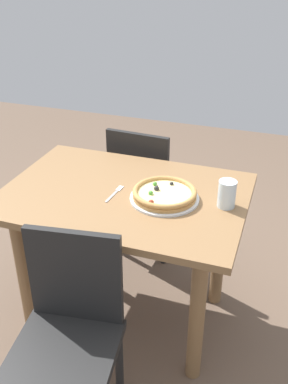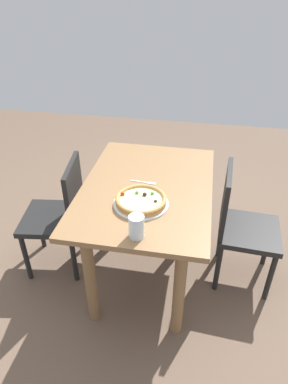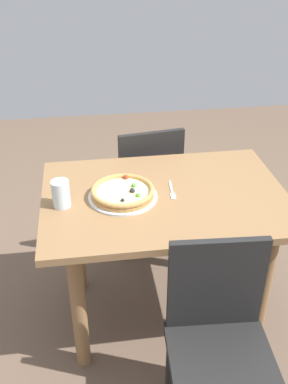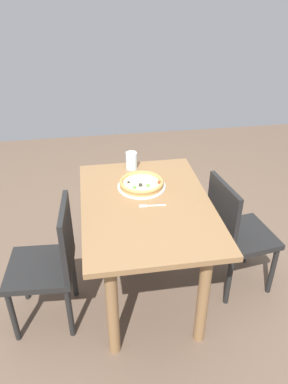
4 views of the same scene
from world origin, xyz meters
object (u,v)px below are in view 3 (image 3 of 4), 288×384
Objects in this scene: fork at (172,191)px; plate at (123,196)px; chair_far at (219,340)px; chair_near at (146,183)px; dining_table at (164,219)px; drinking_glass at (61,194)px; pizza at (123,192)px.

plate is at bearing -81.58° from fork.
chair_far reaches higher than plate.
dining_table is at bearing -98.04° from chair_near.
plate reaches higher than fork.
fork is at bearing -176.06° from plate.
drinking_glass is (0.28, 0.03, 0.06)m from plate.
plate is 1.92× the size of fork.
dining_table is 3.58× the size of plate.
fork is (0.07, -0.63, 0.30)m from chair_far.
plate is at bearing -115.88° from chair_near.
plate is at bearing 18.78° from pizza.
drinking_glass reaches higher than chair_far.
fork is (-0.04, 0.60, 0.30)m from chair_near.
fork is (-0.23, -0.02, -0.00)m from plate.
chair_near reaches higher than dining_table.
pizza is (0.20, -0.00, 0.17)m from dining_table.
drinking_glass is (0.28, 0.03, 0.03)m from pizza.
dining_table is 0.24m from plate.
chair_far is (-0.11, 1.23, 0.00)m from chair_near.
drinking_glass reaches higher than chair_near.
plate is 2.55× the size of drinking_glass.
chair_far reaches higher than dining_table.
drinking_glass reaches higher than dining_table.
chair_far is at bearing 134.76° from drinking_glass.
chair_near is 2.71× the size of plate.
pizza reaches higher than dining_table.
drinking_glass is at bearing 6.60° from plate.
chair_far is 0.90m from drinking_glass.
chair_near is 6.92× the size of drinking_glass.
dining_table is 9.15× the size of drinking_glass.
plate reaches higher than dining_table.
pizza reaches higher than plate.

